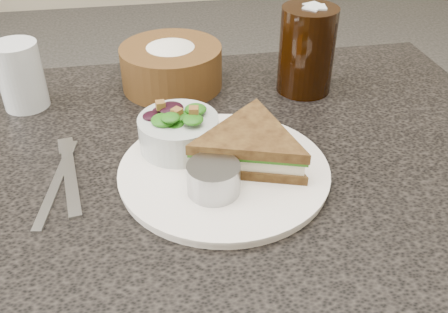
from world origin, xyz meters
name	(u,v)px	position (x,y,z in m)	size (l,w,h in m)	color
dinner_plate	(224,172)	(0.04, -0.03, 0.76)	(0.27, 0.27, 0.01)	white
sandwich	(250,147)	(0.08, -0.02, 0.79)	(0.18, 0.18, 0.05)	brown
salad_bowl	(178,127)	(-0.01, 0.03, 0.79)	(0.11, 0.11, 0.06)	#ADB5B1
dressing_ramekin	(214,179)	(0.02, -0.07, 0.78)	(0.06, 0.06, 0.04)	#949597
orange_wedge	(217,133)	(0.05, 0.03, 0.78)	(0.07, 0.07, 0.03)	#ED5B09
fork	(70,179)	(-0.15, 0.00, 0.75)	(0.02, 0.16, 0.00)	#AAABAD
knife	(57,182)	(-0.17, -0.01, 0.75)	(0.01, 0.19, 0.00)	#ABACAE
bread_basket	(171,60)	(0.00, 0.24, 0.80)	(0.17, 0.17, 0.10)	brown
cola_glass	(307,47)	(0.22, 0.19, 0.83)	(0.09, 0.09, 0.15)	black
water_glass	(21,76)	(-0.24, 0.21, 0.80)	(0.07, 0.07, 0.11)	silver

